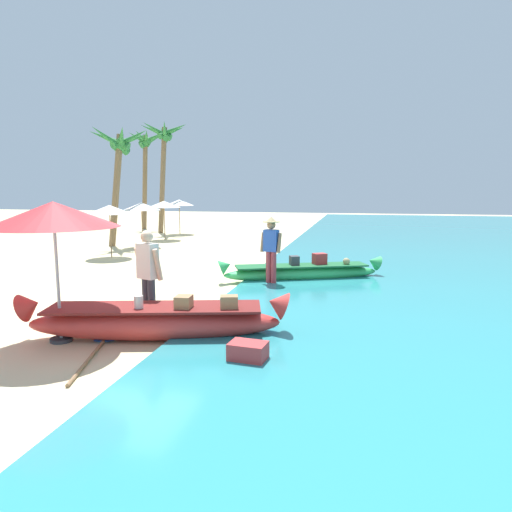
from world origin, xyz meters
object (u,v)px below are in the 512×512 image
object	(u,v)px
patio_umbrella_large	(53,215)
paddle	(94,353)
boat_green_midground	(302,272)
boat_red_foreground	(156,321)
cooler_box	(248,354)
palm_tree_mid_cluster	(164,144)
palm_tree_tall_inland	(119,150)
person_vendor_hatted	(271,246)
palm_tree_leaning_seaward	(146,149)
person_tourist_customer	(148,273)

from	to	relation	value
patio_umbrella_large	paddle	distance (m)	2.26
boat_green_midground	patio_umbrella_large	bearing A→B (deg)	-119.28
boat_red_foreground	cooler_box	bearing A→B (deg)	-24.16
boat_green_midground	palm_tree_mid_cluster	xyz separation A→B (m)	(-9.21, 11.96, 4.71)
palm_tree_tall_inland	paddle	world-z (taller)	palm_tree_tall_inland
palm_tree_mid_cluster	paddle	size ratio (longest dim) A/B	3.36
person_vendor_hatted	palm_tree_mid_cluster	world-z (taller)	palm_tree_mid_cluster
paddle	palm_tree_mid_cluster	bearing A→B (deg)	110.57
palm_tree_mid_cluster	cooler_box	distance (m)	20.86
boat_red_foreground	palm_tree_tall_inland	xyz separation A→B (m)	(-6.73, 11.15, 3.79)
person_vendor_hatted	patio_umbrella_large	xyz separation A→B (m)	(-2.56, -4.95, 1.03)
boat_red_foreground	palm_tree_leaning_seaward	size ratio (longest dim) A/B	0.73
person_vendor_hatted	cooler_box	size ratio (longest dim) A/B	3.44
cooler_box	boat_green_midground	bearing A→B (deg)	96.13
person_vendor_hatted	palm_tree_tall_inland	bearing A→B (deg)	139.64
palm_tree_mid_cluster	palm_tree_tall_inland	bearing A→B (deg)	-83.53
boat_green_midground	palm_tree_tall_inland	distance (m)	10.99
patio_umbrella_large	boat_red_foreground	bearing A→B (deg)	16.91
person_vendor_hatted	patio_umbrella_large	bearing A→B (deg)	-117.32
boat_red_foreground	palm_tree_leaning_seaward	bearing A→B (deg)	116.17
person_vendor_hatted	cooler_box	xyz separation A→B (m)	(0.68, -5.30, -0.87)
palm_tree_leaning_seaward	palm_tree_mid_cluster	bearing A→B (deg)	-45.72
person_vendor_hatted	cooler_box	distance (m)	5.41
boat_green_midground	palm_tree_leaning_seaward	distance (m)	18.77
palm_tree_leaning_seaward	palm_tree_mid_cluster	xyz separation A→B (m)	(2.16, -2.22, 0.04)
person_tourist_customer	cooler_box	size ratio (longest dim) A/B	3.37
paddle	person_tourist_customer	bearing A→B (deg)	82.74
patio_umbrella_large	palm_tree_tall_inland	distance (m)	12.90
patio_umbrella_large	palm_tree_leaning_seaward	world-z (taller)	palm_tree_leaning_seaward
palm_tree_leaning_seaward	paddle	bearing A→B (deg)	-66.22
boat_green_midground	paddle	xyz separation A→B (m)	(-2.39, -6.23, -0.23)
boat_red_foreground	palm_tree_tall_inland	size ratio (longest dim) A/B	0.87
person_vendor_hatted	palm_tree_mid_cluster	size ratio (longest dim) A/B	0.29
palm_tree_mid_cluster	boat_green_midground	bearing A→B (deg)	-52.39
person_tourist_customer	patio_umbrella_large	distance (m)	1.85
palm_tree_mid_cluster	cooler_box	bearing A→B (deg)	-63.07
palm_tree_tall_inland	cooler_box	world-z (taller)	palm_tree_tall_inland
palm_tree_mid_cluster	paddle	xyz separation A→B (m)	(6.83, -18.19, -4.94)
palm_tree_leaning_seaward	palm_tree_mid_cluster	distance (m)	3.10
person_vendor_hatted	paddle	xyz separation A→B (m)	(-1.69, -5.38, -1.01)
paddle	person_vendor_hatted	bearing A→B (deg)	72.54
boat_red_foreground	person_tourist_customer	size ratio (longest dim) A/B	2.54
patio_umbrella_large	palm_tree_tall_inland	world-z (taller)	palm_tree_tall_inland
boat_green_midground	person_vendor_hatted	xyz separation A→B (m)	(-0.69, -0.85, 0.78)
person_tourist_customer	palm_tree_leaning_seaward	bearing A→B (deg)	115.90
person_vendor_hatted	cooler_box	bearing A→B (deg)	-82.71
boat_green_midground	palm_tree_tall_inland	world-z (taller)	palm_tree_tall_inland
boat_red_foreground	patio_umbrella_large	world-z (taller)	patio_umbrella_large
palm_tree_leaning_seaward	boat_green_midground	bearing A→B (deg)	-51.25
palm_tree_mid_cluster	person_tourist_customer	bearing A→B (deg)	-67.20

